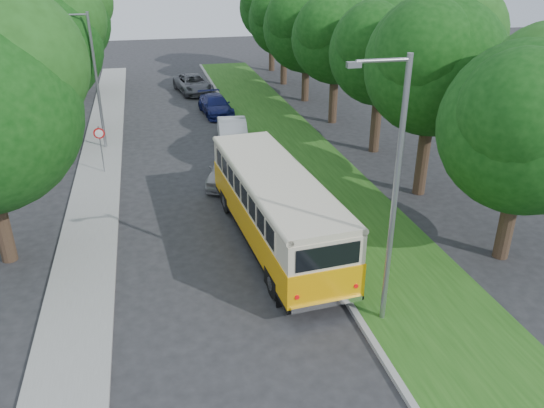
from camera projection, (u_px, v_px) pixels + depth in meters
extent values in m
plane|color=#242427|center=(230.00, 293.00, 17.54)|extent=(120.00, 120.00, 0.00)
cube|color=gray|center=(294.00, 215.00, 22.66)|extent=(0.20, 70.00, 0.15)
cube|color=#204E15|center=(345.00, 209.00, 23.16)|extent=(4.50, 70.00, 0.13)
cube|color=gray|center=(89.00, 237.00, 20.90)|extent=(2.20, 70.00, 0.12)
cylinder|color=#332319|center=(508.00, 216.00, 18.97)|extent=(0.56, 0.56, 3.35)
sphere|color=#0D3A0D|center=(527.00, 128.00, 17.57)|extent=(5.85, 5.85, 5.85)
sphere|color=#0D3A0D|center=(523.00, 114.00, 16.43)|extent=(4.09, 4.09, 4.09)
cylinder|color=#332319|center=(424.00, 150.00, 24.01)|extent=(0.56, 0.56, 4.26)
sphere|color=#0D3A0D|center=(435.00, 66.00, 22.40)|extent=(5.98, 5.98, 5.98)
sphere|color=#0D3A0D|center=(453.00, 34.00, 22.64)|extent=(4.49, 4.49, 4.49)
sphere|color=#0D3A0D|center=(426.00, 51.00, 21.23)|extent=(4.19, 4.19, 4.19)
cylinder|color=#332319|center=(376.00, 117.00, 29.42)|extent=(0.56, 0.56, 3.95)
sphere|color=#0D3A0D|center=(382.00, 52.00, 27.92)|extent=(5.61, 5.61, 5.61)
sphere|color=#0D3A0D|center=(396.00, 28.00, 28.14)|extent=(4.21, 4.21, 4.21)
sphere|color=#0D3A0D|center=(373.00, 41.00, 26.83)|extent=(3.92, 3.92, 3.92)
cylinder|color=#332319|center=(334.00, 94.00, 34.64)|extent=(0.56, 0.56, 3.86)
sphere|color=#0D3A0D|center=(336.00, 38.00, 33.15)|extent=(5.64, 5.64, 5.64)
sphere|color=#0D3A0D|center=(349.00, 18.00, 33.37)|extent=(4.23, 4.23, 4.23)
sphere|color=#0D3A0D|center=(328.00, 28.00, 32.05)|extent=(3.95, 3.95, 3.95)
cylinder|color=#332319|center=(305.00, 77.00, 39.95)|extent=(0.56, 0.56, 3.58)
sphere|color=#0D3A0D|center=(307.00, 28.00, 38.44)|extent=(6.36, 6.36, 6.36)
sphere|color=#0D3A0D|center=(319.00, 8.00, 38.70)|extent=(4.77, 4.77, 4.77)
sphere|color=#0D3A0D|center=(297.00, 18.00, 37.20)|extent=(4.45, 4.45, 4.45)
cylinder|color=#332319|center=(284.00, 62.00, 45.18)|extent=(0.56, 0.56, 3.68)
sphere|color=#0D3A0D|center=(284.00, 20.00, 43.70)|extent=(5.91, 5.91, 5.91)
sphere|color=#0D3A0D|center=(295.00, 3.00, 43.94)|extent=(4.43, 4.43, 4.43)
sphere|color=#0D3A0D|center=(276.00, 11.00, 42.55)|extent=(4.14, 4.14, 4.14)
cylinder|color=#332319|center=(272.00, 49.00, 50.46)|extent=(0.56, 0.56, 4.05)
sphere|color=#0D3A0D|center=(272.00, 8.00, 48.90)|extent=(5.97, 5.97, 5.97)
sphere|color=#0D3A0D|center=(264.00, 0.00, 47.74)|extent=(4.18, 4.18, 4.18)
cylinder|color=#332319|center=(0.00, 215.00, 18.69)|extent=(0.56, 0.56, 3.68)
sphere|color=#0D3A0D|center=(9.00, 64.00, 17.38)|extent=(5.10, 5.10, 5.10)
cylinder|color=#332319|center=(52.00, 112.00, 31.00)|extent=(0.56, 0.56, 3.68)
sphere|color=#0D3A0D|center=(40.00, 46.00, 29.42)|extent=(6.80, 6.80, 6.80)
sphere|color=#0D3A0D|center=(60.00, 19.00, 29.69)|extent=(5.10, 5.10, 5.10)
sphere|color=#0D3A0D|center=(14.00, 33.00, 28.10)|extent=(4.76, 4.76, 4.76)
cylinder|color=#332319|center=(72.00, 72.00, 41.56)|extent=(0.56, 0.56, 3.68)
sphere|color=#0D3A0D|center=(64.00, 22.00, 39.98)|extent=(6.80, 6.80, 6.80)
sphere|color=#0D3A0D|center=(79.00, 2.00, 40.25)|extent=(5.10, 5.10, 5.10)
sphere|color=#0D3A0D|center=(46.00, 12.00, 38.65)|extent=(4.76, 4.76, 4.76)
cylinder|color=gray|center=(394.00, 202.00, 14.54)|extent=(0.16, 0.16, 8.00)
cylinder|color=gray|center=(383.00, 60.00, 12.75)|extent=(1.40, 0.10, 0.10)
cube|color=gray|center=(354.00, 65.00, 12.62)|extent=(0.35, 0.16, 0.14)
cylinder|color=gray|center=(97.00, 84.00, 29.04)|extent=(0.16, 0.16, 7.50)
cylinder|color=gray|center=(73.00, 15.00, 27.36)|extent=(1.40, 0.10, 0.10)
cube|color=gray|center=(58.00, 16.00, 27.23)|extent=(0.35, 0.16, 0.14)
cylinder|color=gray|center=(102.00, 150.00, 26.61)|extent=(0.06, 0.06, 2.50)
cone|color=red|center=(99.00, 133.00, 26.19)|extent=(0.56, 0.02, 0.56)
cone|color=white|center=(99.00, 134.00, 26.17)|extent=(0.40, 0.02, 0.40)
imported|color=#9D9DA1|center=(228.00, 168.00, 25.87)|extent=(3.00, 4.51, 1.43)
imported|color=white|center=(233.00, 133.00, 30.84)|extent=(2.01, 4.73, 1.52)
imported|color=#121952|center=(216.00, 105.00, 36.90)|extent=(2.26, 4.69, 1.32)
imported|color=#55565C|center=(193.00, 84.00, 42.73)|extent=(3.14, 5.43, 1.42)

